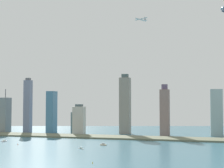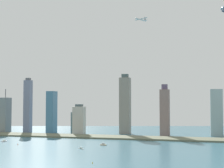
% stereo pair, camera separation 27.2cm
% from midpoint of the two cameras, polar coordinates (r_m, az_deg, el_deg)
% --- Properties ---
extents(waterfront_pier, '(811.98, 59.66, 3.02)m').
position_cam_midpoint_polar(waterfront_pier, '(679.98, -1.56, -8.85)').
color(waterfront_pier, '#666A52').
rests_on(waterfront_pier, ground).
extents(skyscraper_0, '(17.36, 25.74, 100.38)m').
position_cam_midpoint_polar(skyscraper_0, '(824.36, -17.48, -5.00)').
color(skyscraper_0, slate).
rests_on(skyscraper_0, ground).
extents(skyscraper_1, '(12.49, 15.98, 57.11)m').
position_cam_midpoint_polar(skyscraper_1, '(784.23, -6.30, -6.30)').
color(skyscraper_1, slate).
rests_on(skyscraper_1, ground).
extents(skyscraper_2, '(17.26, 25.12, 95.22)m').
position_cam_midpoint_polar(skyscraper_2, '(791.57, -10.09, -4.65)').
color(skyscraper_2, teal).
rests_on(skyscraper_2, ground).
extents(skyscraper_3, '(15.86, 15.26, 127.14)m').
position_cam_midpoint_polar(skyscraper_3, '(821.35, -13.93, -3.56)').
color(skyscraper_3, slate).
rests_on(skyscraper_3, ground).
extents(skyscraper_5, '(19.35, 21.42, 107.67)m').
position_cam_midpoint_polar(skyscraper_5, '(724.32, 8.86, -4.58)').
color(skyscraper_5, gray).
rests_on(skyscraper_5, ground).
extents(skyscraper_6, '(25.07, 18.28, 65.56)m').
position_cam_midpoint_polar(skyscraper_6, '(750.93, -5.54, -6.02)').
color(skyscraper_6, beige).
rests_on(skyscraper_6, ground).
extents(skyscraper_7, '(24.51, 27.99, 97.11)m').
position_cam_midpoint_polar(skyscraper_7, '(744.01, 17.15, -4.59)').
color(skyscraper_7, '#95AEAD').
rests_on(skyscraper_7, ground).
extents(skyscraper_8, '(22.96, 21.63, 132.86)m').
position_cam_midpoint_polar(skyscraper_8, '(758.32, 2.22, -3.53)').
color(skyscraper_8, gray).
rests_on(skyscraper_8, ground).
extents(boat_0, '(9.89, 9.43, 2.84)m').
position_cam_midpoint_polar(boat_0, '(517.65, -5.22, -10.71)').
color(boat_0, white).
rests_on(boat_0, ground).
extents(boat_2, '(4.69, 11.40, 8.17)m').
position_cam_midpoint_polar(boat_2, '(635.97, -17.63, -9.12)').
color(boat_2, white).
rests_on(boat_2, ground).
extents(boat_4, '(10.45, 4.61, 7.47)m').
position_cam_midpoint_polar(boat_4, '(558.89, -1.46, -10.11)').
color(boat_4, beige).
rests_on(boat_4, ground).
extents(channel_buoy_0, '(1.57, 1.57, 1.66)m').
position_cam_midpoint_polar(channel_buoy_0, '(398.44, -3.29, -13.04)').
color(channel_buoy_0, yellow).
rests_on(channel_buoy_0, ground).
extents(channel_buoy_1, '(1.49, 1.49, 2.92)m').
position_cam_midpoint_polar(channel_buoy_1, '(584.12, -15.51, -9.69)').
color(channel_buoy_1, '#E54C19').
rests_on(channel_buoy_1, ground).
extents(airplane, '(26.48, 26.46, 7.68)m').
position_cam_midpoint_polar(airplane, '(635.07, 4.87, 10.77)').
color(airplane, silver).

